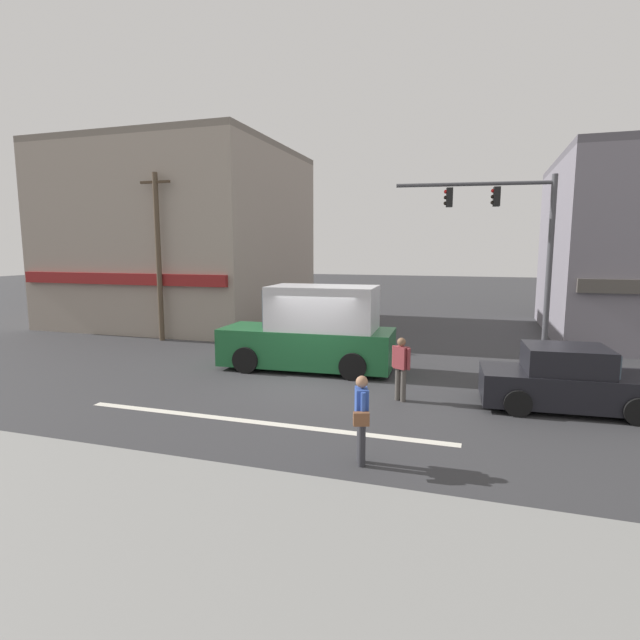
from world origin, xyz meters
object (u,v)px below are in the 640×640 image
Objects in this scene: sedan_crossing_center at (568,381)px; box_truck_crossing_leftbound at (313,332)px; sedan_approaching_near at (338,320)px; pedestrian_foreground_with_bag at (361,415)px; pedestrian_mid_crossing at (401,365)px; utility_pole_near_left at (158,255)px; traffic_light_mast at (518,241)px.

sedan_crossing_center is 0.74× the size of box_truck_crossing_leftbound.
pedestrian_foreground_with_bag is (4.13, -13.17, 0.24)m from sedan_approaching_near.
pedestrian_mid_crossing is (4.23, -9.06, 0.24)m from sedan_approaching_near.
utility_pole_near_left is 14.13m from traffic_light_mast.
sedan_approaching_near is (6.91, 3.54, -2.97)m from utility_pole_near_left.
box_truck_crossing_leftbound is 7.35m from pedestrian_foreground_with_bag.
box_truck_crossing_leftbound is 3.41× the size of pedestrian_foreground_with_bag.
utility_pole_near_left is 1.14× the size of traffic_light_mast.
pedestrian_foreground_with_bag is (-4.12, -4.65, 0.24)m from sedan_crossing_center.
traffic_light_mast is 1.47× the size of sedan_crossing_center.
box_truck_crossing_leftbound is at bearing 115.43° from pedestrian_foreground_with_bag.
box_truck_crossing_leftbound is at bearing -163.02° from traffic_light_mast.
sedan_crossing_center is at bearing 48.44° from pedestrian_foreground_with_bag.
traffic_light_mast reaches higher than pedestrian_foreground_with_bag.
sedan_approaching_near is at bearing 98.47° from box_truck_crossing_leftbound.
utility_pole_near_left is 4.23× the size of pedestrian_foreground_with_bag.
traffic_light_mast is at bearing 70.37° from pedestrian_foreground_with_bag.
box_truck_crossing_leftbound is 4.13m from pedestrian_mid_crossing.
sedan_crossing_center is 1.02× the size of sedan_approaching_near.
sedan_approaching_near is (-8.24, 8.52, 0.00)m from sedan_crossing_center.
traffic_light_mast is 5.31m from sedan_crossing_center.
sedan_crossing_center is at bearing 7.67° from pedestrian_mid_crossing.
pedestrian_foreground_with_bag is at bearing -109.63° from traffic_light_mast.
pedestrian_foreground_with_bag is at bearing -41.10° from utility_pole_near_left.
traffic_light_mast is 9.22m from sedan_approaching_near.
sedan_approaching_near is 10.00m from pedestrian_mid_crossing.
sedan_approaching_near is 2.48× the size of pedestrian_mid_crossing.
pedestrian_mid_crossing is (0.10, 4.10, -0.00)m from pedestrian_foreground_with_bag.
pedestrian_mid_crossing is at bearing -172.33° from sedan_crossing_center.
utility_pole_near_left reaches higher than box_truck_crossing_leftbound.
sedan_crossing_center is at bearing -15.27° from box_truck_crossing_leftbound.
utility_pole_near_left is 1.24× the size of box_truck_crossing_leftbound.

